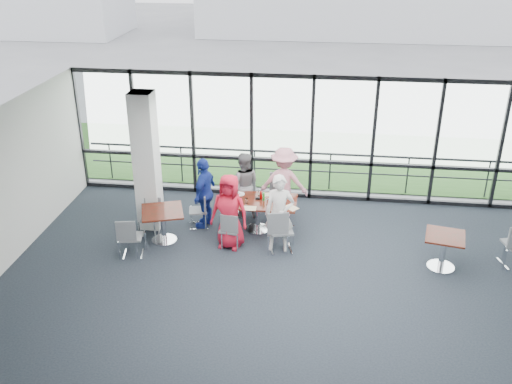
# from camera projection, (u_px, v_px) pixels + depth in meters

# --- Properties ---
(floor) EXTENTS (12.00, 10.00, 0.02)m
(floor) POSITION_uv_depth(u_px,v_px,m) (298.00, 316.00, 10.27)
(floor) COLOR black
(floor) RESTS_ON ground
(ceiling) EXTENTS (12.00, 10.00, 0.04)m
(ceiling) POSITION_uv_depth(u_px,v_px,m) (304.00, 149.00, 8.92)
(ceiling) COLOR silver
(ceiling) RESTS_ON ground
(curtain_wall_back) EXTENTS (12.00, 0.10, 3.20)m
(curtain_wall_back) POSITION_uv_depth(u_px,v_px,m) (312.00, 139.00, 14.09)
(curtain_wall_back) COLOR white
(curtain_wall_back) RESTS_ON ground
(structural_column) EXTENTS (0.50, 0.50, 3.20)m
(structural_column) POSITION_uv_depth(u_px,v_px,m) (147.00, 162.00, 12.70)
(structural_column) COLOR white
(structural_column) RESTS_ON ground
(apron) EXTENTS (80.00, 70.00, 0.02)m
(apron) POSITION_uv_depth(u_px,v_px,m) (315.00, 135.00, 19.27)
(apron) COLOR gray
(apron) RESTS_ON ground
(grass_strip) EXTENTS (80.00, 5.00, 0.01)m
(grass_strip) POSITION_uv_depth(u_px,v_px,m) (313.00, 155.00, 17.46)
(grass_strip) COLOR #26501B
(grass_strip) RESTS_ON ground
(hangar_aux) EXTENTS (10.00, 6.00, 4.00)m
(hangar_aux) POSITION_uv_depth(u_px,v_px,m) (45.00, 1.00, 36.64)
(hangar_aux) COLOR silver
(hangar_aux) RESTS_ON ground
(guard_rail) EXTENTS (12.00, 0.06, 0.06)m
(guard_rail) POSITION_uv_depth(u_px,v_px,m) (311.00, 170.00, 15.09)
(guard_rail) COLOR #2D2D33
(guard_rail) RESTS_ON ground
(main_table) EXTENTS (1.77, 0.98, 0.75)m
(main_table) POSITION_uv_depth(u_px,v_px,m) (258.00, 206.00, 12.93)
(main_table) COLOR #361C10
(main_table) RESTS_ON ground
(side_table_left) EXTENTS (1.11, 1.11, 0.75)m
(side_table_left) POSITION_uv_depth(u_px,v_px,m) (162.00, 215.00, 12.46)
(side_table_left) COLOR #361C10
(side_table_left) RESTS_ON ground
(side_table_right) EXTENTS (0.89, 0.89, 0.75)m
(side_table_right) POSITION_uv_depth(u_px,v_px,m) (445.00, 241.00, 11.46)
(side_table_right) COLOR #361C10
(side_table_right) RESTS_ON ground
(diner_near_left) EXTENTS (0.90, 0.67, 1.68)m
(diner_near_left) POSITION_uv_depth(u_px,v_px,m) (229.00, 212.00, 12.17)
(diner_near_left) COLOR red
(diner_near_left) RESTS_ON ground
(diner_near_right) EXTENTS (0.65, 0.48, 1.72)m
(diner_near_right) POSITION_uv_depth(u_px,v_px,m) (279.00, 214.00, 12.03)
(diner_near_right) COLOR silver
(diner_near_right) RESTS_ON ground
(diner_far_left) EXTENTS (0.80, 0.52, 1.60)m
(diner_far_left) POSITION_uv_depth(u_px,v_px,m) (243.00, 184.00, 13.55)
(diner_far_left) COLOR slate
(diner_far_left) RESTS_ON ground
(diner_far_right) EXTENTS (1.16, 0.64, 1.75)m
(diner_far_right) POSITION_uv_depth(u_px,v_px,m) (284.00, 183.00, 13.46)
(diner_far_right) COLOR pink
(diner_far_right) RESTS_ON ground
(diner_end) EXTENTS (0.73, 1.08, 1.69)m
(diner_end) POSITION_uv_depth(u_px,v_px,m) (205.00, 193.00, 13.02)
(diner_end) COLOR navy
(diner_end) RESTS_ON ground
(chair_main_nl) EXTENTS (0.45, 0.45, 0.83)m
(chair_main_nl) POSITION_uv_depth(u_px,v_px,m) (230.00, 230.00, 12.33)
(chair_main_nl) COLOR slate
(chair_main_nl) RESTS_ON ground
(chair_main_nr) EXTENTS (0.57, 0.57, 0.97)m
(chair_main_nr) POSITION_uv_depth(u_px,v_px,m) (281.00, 230.00, 12.16)
(chair_main_nr) COLOR slate
(chair_main_nr) RESTS_ON ground
(chair_main_fl) EXTENTS (0.54, 0.54, 0.94)m
(chair_main_fl) POSITION_uv_depth(u_px,v_px,m) (247.00, 195.00, 13.78)
(chair_main_fl) COLOR slate
(chair_main_fl) RESTS_ON ground
(chair_main_fr) EXTENTS (0.55, 0.55, 0.97)m
(chair_main_fr) POSITION_uv_depth(u_px,v_px,m) (279.00, 196.00, 13.68)
(chair_main_fr) COLOR slate
(chair_main_fr) RESTS_ON ground
(chair_main_end) EXTENTS (0.48, 0.48, 0.83)m
(chair_main_end) POSITION_uv_depth(u_px,v_px,m) (198.00, 210.00, 13.16)
(chair_main_end) COLOR slate
(chair_main_end) RESTS_ON ground
(chair_spare_la) EXTENTS (0.50, 0.50, 0.88)m
(chair_spare_la) POSITION_uv_depth(u_px,v_px,m) (132.00, 237.00, 11.99)
(chair_spare_la) COLOR slate
(chair_spare_la) RESTS_ON ground
(chair_spare_lb) EXTENTS (0.46, 0.46, 0.80)m
(chair_spare_lb) POSITION_uv_depth(u_px,v_px,m) (150.00, 218.00, 12.85)
(chair_spare_lb) COLOR slate
(chair_spare_lb) RESTS_ON ground
(plate_nl) EXTENTS (0.27, 0.27, 0.01)m
(plate_nl) POSITION_uv_depth(u_px,v_px,m) (232.00, 205.00, 12.65)
(plate_nl) COLOR white
(plate_nl) RESTS_ON main_table
(plate_nr) EXTENTS (0.28, 0.28, 0.01)m
(plate_nr) POSITION_uv_depth(u_px,v_px,m) (280.00, 208.00, 12.52)
(plate_nr) COLOR white
(plate_nr) RESTS_ON main_table
(plate_fl) EXTENTS (0.24, 0.24, 0.01)m
(plate_fl) POSITION_uv_depth(u_px,v_px,m) (239.00, 194.00, 13.16)
(plate_fl) COLOR white
(plate_fl) RESTS_ON main_table
(plate_fr) EXTENTS (0.24, 0.24, 0.01)m
(plate_fr) POSITION_uv_depth(u_px,v_px,m) (276.00, 195.00, 13.10)
(plate_fr) COLOR white
(plate_fr) RESTS_ON main_table
(plate_end) EXTENTS (0.26, 0.26, 0.01)m
(plate_end) POSITION_uv_depth(u_px,v_px,m) (226.00, 197.00, 13.00)
(plate_end) COLOR white
(plate_end) RESTS_ON main_table
(tumbler_a) EXTENTS (0.06, 0.06, 0.13)m
(tumbler_a) POSITION_uv_depth(u_px,v_px,m) (246.00, 201.00, 12.70)
(tumbler_a) COLOR white
(tumbler_a) RESTS_ON main_table
(tumbler_b) EXTENTS (0.07, 0.07, 0.14)m
(tumbler_b) POSITION_uv_depth(u_px,v_px,m) (268.00, 202.00, 12.63)
(tumbler_b) COLOR white
(tumbler_b) RESTS_ON main_table
(tumbler_c) EXTENTS (0.07, 0.07, 0.14)m
(tumbler_c) POSITION_uv_depth(u_px,v_px,m) (260.00, 193.00, 13.06)
(tumbler_c) COLOR white
(tumbler_c) RESTS_ON main_table
(tumbler_d) EXTENTS (0.06, 0.06, 0.13)m
(tumbler_d) POSITION_uv_depth(u_px,v_px,m) (231.00, 200.00, 12.75)
(tumbler_d) COLOR white
(tumbler_d) RESTS_ON main_table
(menu_a) EXTENTS (0.33, 0.24, 0.00)m
(menu_a) POSITION_uv_depth(u_px,v_px,m) (249.00, 208.00, 12.51)
(menu_a) COLOR white
(menu_a) RESTS_ON main_table
(menu_b) EXTENTS (0.37, 0.37, 0.00)m
(menu_b) POSITION_uv_depth(u_px,v_px,m) (291.00, 208.00, 12.54)
(menu_b) COLOR white
(menu_b) RESTS_ON main_table
(menu_c) EXTENTS (0.32, 0.27, 0.00)m
(menu_c) POSITION_uv_depth(u_px,v_px,m) (267.00, 195.00, 13.15)
(menu_c) COLOR white
(menu_c) RESTS_ON main_table
(condiment_caddy) EXTENTS (0.10, 0.07, 0.04)m
(condiment_caddy) POSITION_uv_depth(u_px,v_px,m) (258.00, 198.00, 12.91)
(condiment_caddy) COLOR black
(condiment_caddy) RESTS_ON main_table
(ketchup_bottle) EXTENTS (0.06, 0.06, 0.18)m
(ketchup_bottle) POSITION_uv_depth(u_px,v_px,m) (261.00, 195.00, 12.90)
(ketchup_bottle) COLOR #A90000
(ketchup_bottle) RESTS_ON main_table
(green_bottle) EXTENTS (0.05, 0.05, 0.20)m
(green_bottle) POSITION_uv_depth(u_px,v_px,m) (264.00, 196.00, 12.83)
(green_bottle) COLOR #1B7622
(green_bottle) RESTS_ON main_table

